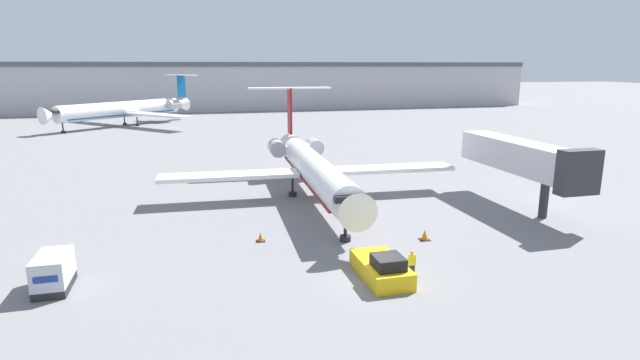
% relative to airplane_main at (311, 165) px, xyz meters
% --- Properties ---
extents(ground_plane, '(600.00, 600.00, 0.00)m').
position_rel_airplane_main_xyz_m(ground_plane, '(-0.69, -19.61, -3.05)').
color(ground_plane, slate).
extents(terminal_building, '(180.00, 16.80, 13.07)m').
position_rel_airplane_main_xyz_m(terminal_building, '(-0.69, 100.39, 3.52)').
color(terminal_building, '#B2B2B7').
rests_on(terminal_building, ground).
extents(airplane_main, '(28.02, 29.92, 9.72)m').
position_rel_airplane_main_xyz_m(airplane_main, '(0.00, 0.00, 0.00)').
color(airplane_main, white).
rests_on(airplane_main, ground).
extents(pushback_tug, '(2.36, 4.83, 1.72)m').
position_rel_airplane_main_xyz_m(pushback_tug, '(-0.39, -19.08, -2.42)').
color(pushback_tug, yellow).
rests_on(pushback_tug, ground).
extents(luggage_cart, '(1.71, 3.10, 2.02)m').
position_rel_airplane_main_xyz_m(luggage_cart, '(-18.61, -15.89, -2.03)').
color(luggage_cart, '#232326').
rests_on(luggage_cart, ground).
extents(worker_near_tug, '(0.40, 0.24, 1.69)m').
position_rel_airplane_main_xyz_m(worker_near_tug, '(1.33, -19.50, -2.16)').
color(worker_near_tug, '#232838').
rests_on(worker_near_tug, ground).
extents(traffic_cone_left, '(0.60, 0.60, 0.65)m').
position_rel_airplane_main_xyz_m(traffic_cone_left, '(-6.40, -11.04, -2.74)').
color(traffic_cone_left, black).
rests_on(traffic_cone_left, ground).
extents(traffic_cone_right, '(0.71, 0.71, 0.75)m').
position_rel_airplane_main_xyz_m(traffic_cone_right, '(5.02, -13.72, -2.69)').
color(traffic_cone_right, black).
rests_on(traffic_cone_right, ground).
extents(airplane_parked_far_left, '(28.69, 28.12, 10.15)m').
position_rel_airplane_main_xyz_m(airplane_parked_far_left, '(-23.42, 65.26, 0.39)').
color(airplane_parked_far_left, white).
rests_on(airplane_parked_far_left, ground).
extents(jet_bridge, '(3.20, 14.91, 6.19)m').
position_rel_airplane_main_xyz_m(jet_bridge, '(16.82, -8.06, 1.41)').
color(jet_bridge, '#2D2D33').
rests_on(jet_bridge, ground).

